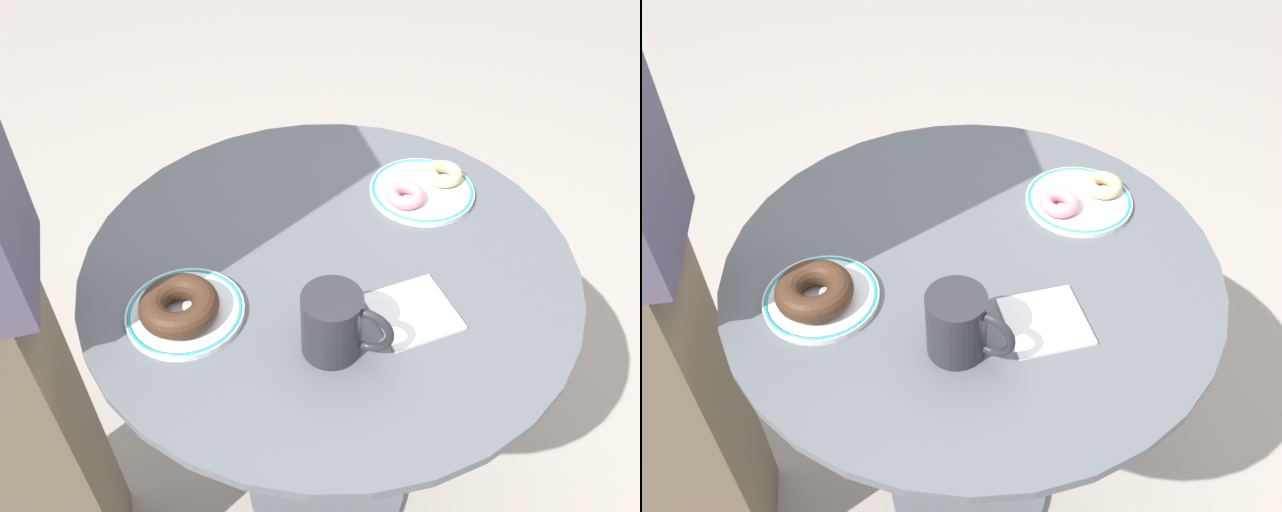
{
  "view_description": "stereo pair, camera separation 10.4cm",
  "coord_description": "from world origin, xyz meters",
  "views": [
    {
      "loc": [
        -0.51,
        -0.57,
        1.49
      ],
      "look_at": [
        -0.02,
        0.0,
        0.76
      ],
      "focal_mm": 37.27,
      "sensor_mm": 36.0,
      "label": 1
    },
    {
      "loc": [
        -0.42,
        -0.63,
        1.49
      ],
      "look_at": [
        -0.02,
        0.0,
        0.76
      ],
      "focal_mm": 37.27,
      "sensor_mm": 36.0,
      "label": 2
    }
  ],
  "objects": [
    {
      "name": "ground_plane",
      "position": [
        0.0,
        0.0,
        -0.01
      ],
      "size": [
        7.0,
        7.0,
        0.02
      ],
      "primitive_type": "cube",
      "color": "#9E9389"
    },
    {
      "name": "cafe_table",
      "position": [
        0.0,
        0.0,
        0.55
      ],
      "size": [
        0.79,
        0.79,
        0.75
      ],
      "color": "#565B60",
      "rests_on": "ground"
    },
    {
      "name": "plate_left",
      "position": [
        -0.24,
        0.05,
        0.75
      ],
      "size": [
        0.17,
        0.17,
        0.01
      ],
      "color": "white",
      "rests_on": "cafe_table"
    },
    {
      "name": "plate_right",
      "position": [
        0.24,
        0.02,
        0.75
      ],
      "size": [
        0.19,
        0.19,
        0.01
      ],
      "color": "white",
      "rests_on": "cafe_table"
    },
    {
      "name": "donut_chocolate",
      "position": [
        -0.25,
        0.05,
        0.78
      ],
      "size": [
        0.16,
        0.16,
        0.04
      ],
      "primitive_type": "torus",
      "rotation": [
        0.0,
        0.0,
        4.03
      ],
      "color": "#422819",
      "rests_on": "plate_left"
    },
    {
      "name": "donut_glazed",
      "position": [
        0.28,
        0.02,
        0.77
      ],
      "size": [
        0.09,
        0.09,
        0.02
      ],
      "primitive_type": "torus",
      "rotation": [
        0.0,
        0.0,
        4.25
      ],
      "color": "#E0B789",
      "rests_on": "plate_right"
    },
    {
      "name": "donut_pink_frosted",
      "position": [
        0.19,
        0.02,
        0.77
      ],
      "size": [
        0.1,
        0.1,
        0.02
      ],
      "primitive_type": "torus",
      "rotation": [
        0.0,
        0.0,
        5.43
      ],
      "color": "pink",
      "rests_on": "plate_right"
    },
    {
      "name": "paper_napkin",
      "position": [
        0.02,
        -0.16,
        0.75
      ],
      "size": [
        0.15,
        0.15,
        0.01
      ],
      "primitive_type": "cube",
      "rotation": [
        0.0,
        0.0,
        -0.32
      ],
      "color": "white",
      "rests_on": "cafe_table"
    },
    {
      "name": "coffee_mug",
      "position": [
        -0.11,
        -0.14,
        0.8
      ],
      "size": [
        0.09,
        0.12,
        0.1
      ],
      "color": "#28282D",
      "rests_on": "cafe_table"
    }
  ]
}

